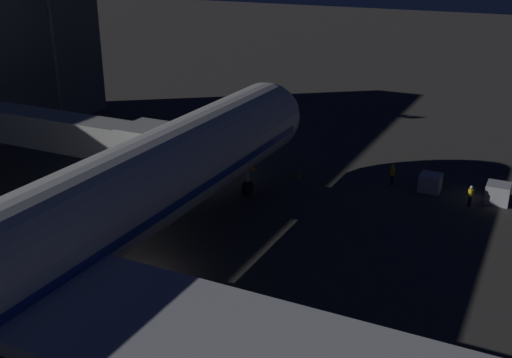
% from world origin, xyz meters
% --- Properties ---
extents(ground_plane, '(320.00, 320.00, 0.00)m').
position_xyz_m(ground_plane, '(0.00, 0.00, 0.00)').
color(ground_plane, '#383533').
extents(jet_bridge, '(24.97, 3.40, 7.21)m').
position_xyz_m(jet_bridge, '(13.23, -7.27, 5.68)').
color(jet_bridge, '#9E9E99').
rests_on(jet_bridge, ground_plane).
extents(apron_floodlight_mast, '(2.90, 0.50, 15.12)m').
position_xyz_m(apron_floodlight_mast, '(25.50, -21.26, 8.95)').
color(apron_floodlight_mast, '#59595E').
rests_on(apron_floodlight_mast, ground_plane).
extents(baggage_container_mid_row, '(1.77, 1.85, 1.57)m').
position_xyz_m(baggage_container_mid_row, '(-18.23, -21.89, 0.78)').
color(baggage_container_mid_row, '#B7BABF').
rests_on(baggage_container_mid_row, ground_plane).
extents(baggage_container_spare, '(1.69, 1.67, 1.44)m').
position_xyz_m(baggage_container_spare, '(-13.00, -22.04, 0.72)').
color(baggage_container_spare, '#B7BABF').
rests_on(baggage_container_spare, ground_plane).
extents(ground_crew_near_nose_gear, '(0.40, 0.40, 1.71)m').
position_xyz_m(ground_crew_near_nose_gear, '(-16.41, -20.22, 0.94)').
color(ground_crew_near_nose_gear, black).
rests_on(ground_crew_near_nose_gear, ground_plane).
extents(ground_crew_under_port_wing, '(0.40, 0.40, 1.82)m').
position_xyz_m(ground_crew_under_port_wing, '(-9.85, -22.03, 1.00)').
color(ground_crew_under_port_wing, black).
rests_on(ground_crew_under_port_wing, ground_plane).
extents(traffic_cone_nose_port, '(0.36, 0.36, 0.55)m').
position_xyz_m(traffic_cone_nose_port, '(-2.20, -20.06, 0.28)').
color(traffic_cone_nose_port, orange).
rests_on(traffic_cone_nose_port, ground_plane).
extents(traffic_cone_nose_starboard, '(0.36, 0.36, 0.55)m').
position_xyz_m(traffic_cone_nose_starboard, '(2.20, -20.06, 0.28)').
color(traffic_cone_nose_starboard, orange).
rests_on(traffic_cone_nose_starboard, ground_plane).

